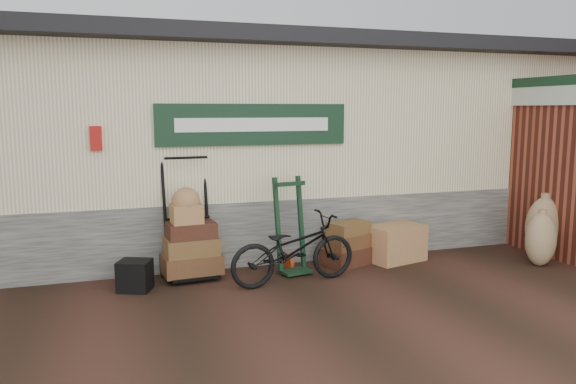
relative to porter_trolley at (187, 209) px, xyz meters
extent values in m
plane|color=black|center=(1.23, -0.85, -0.88)|extent=(80.00, 80.00, 0.00)
cube|color=#4C4C47|center=(1.23, 1.90, -0.43)|extent=(14.00, 3.54, 0.90)
cube|color=#BEAD8B|center=(1.23, 1.90, 1.07)|extent=(14.00, 3.50, 2.10)
cube|color=black|center=(1.23, 1.75, 2.22)|extent=(14.40, 4.10, 0.20)
cube|color=black|center=(0.93, 0.12, 1.07)|extent=(2.60, 0.06, 0.55)
cube|color=white|center=(0.93, 0.09, 1.07)|extent=(2.10, 0.01, 0.18)
cube|color=#A4100B|center=(-1.07, 0.12, 0.92)|extent=(0.14, 0.10, 0.30)
cube|color=maroon|center=(5.93, 0.35, 0.42)|extent=(1.60, 4.50, 2.60)
cube|color=#194C2D|center=(5.11, -0.65, 1.47)|extent=(0.04, 2.40, 0.28)
cube|color=black|center=(5.11, -0.65, 1.67)|extent=(0.05, 2.50, 0.14)
cube|color=olive|center=(2.92, -0.21, -0.62)|extent=(0.90, 0.70, 0.52)
cube|color=black|center=(-0.70, -0.44, -0.70)|extent=(0.46, 0.43, 0.37)
imported|color=black|center=(1.19, -0.76, -0.40)|extent=(0.76, 1.71, 0.97)
ellipsoid|color=olive|center=(5.08, -0.71, -0.44)|extent=(0.62, 0.54, 0.89)
ellipsoid|color=olive|center=(4.70, -1.07, -0.51)|extent=(0.56, 0.51, 0.75)
camera|label=1|loc=(-0.99, -7.17, 1.27)|focal=35.00mm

